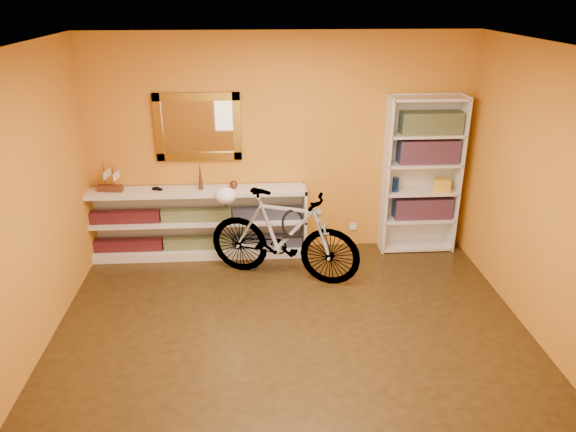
{
  "coord_description": "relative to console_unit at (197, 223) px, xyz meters",
  "views": [
    {
      "loc": [
        -0.32,
        -4.27,
        3.03
      ],
      "look_at": [
        0.0,
        0.7,
        0.95
      ],
      "focal_mm": 34.3,
      "sensor_mm": 36.0,
      "label": 1
    }
  ],
  "objects": [
    {
      "name": "book_row_c",
      "position": [
        2.73,
        0.03,
        1.16
      ],
      "size": [
        0.7,
        0.22,
        0.25
      ],
      "primitive_type": "cube",
      "color": "navy",
      "rests_on": "bookcase"
    },
    {
      "name": "cd_row_upper",
      "position": [
        0.0,
        -0.02,
        0.11
      ],
      "size": [
        2.5,
        0.13,
        0.14
      ],
      "primitive_type": "cube",
      "color": "navy",
      "rests_on": "console_unit"
    },
    {
      "name": "toy_car",
      "position": [
        -0.43,
        0.0,
        0.43
      ],
      "size": [
        0.0,
        0.0,
        0.0
      ],
      "primitive_type": "imported",
      "rotation": [
        0.0,
        0.0,
        1.29
      ],
      "color": "black",
      "rests_on": "console_unit"
    },
    {
      "name": "bronze_ornament",
      "position": [
        0.07,
        0.0,
        0.59
      ],
      "size": [
        0.06,
        0.06,
        0.33
      ],
      "primitive_type": "cone",
      "color": "#58321E",
      "rests_on": "console_unit"
    },
    {
      "name": "bicycle",
      "position": [
        1.0,
        -0.62,
        0.09
      ],
      "size": [
        1.05,
        1.8,
        1.03
      ],
      "primitive_type": "imported",
      "rotation": [
        0.0,
        0.0,
        1.2
      ],
      "color": "silver",
      "rests_on": "floor"
    },
    {
      "name": "travel_mug",
      "position": [
        2.37,
        0.01,
        0.43
      ],
      "size": [
        0.08,
        0.08,
        0.17
      ],
      "primitive_type": "cylinder",
      "color": "navy",
      "rests_on": "bookcase"
    },
    {
      "name": "red_tin",
      "position": [
        2.48,
        0.06,
        1.14
      ],
      "size": [
        0.2,
        0.2,
        0.2
      ],
      "primitive_type": "cube",
      "rotation": [
        0.0,
        0.0,
        0.33
      ],
      "color": "maroon",
      "rests_on": "bookcase"
    },
    {
      "name": "left_wall",
      "position": [
        -1.24,
        -1.81,
        0.88
      ],
      "size": [
        0.01,
        4.0,
        2.6
      ],
      "primitive_type": "cube",
      "color": "orange",
      "rests_on": "ground"
    },
    {
      "name": "floor",
      "position": [
        1.01,
        -1.81,
        -0.43
      ],
      "size": [
        4.5,
        4.0,
        0.01
      ],
      "primitive_type": "cube",
      "color": "black",
      "rests_on": "ground"
    },
    {
      "name": "book_row_b",
      "position": [
        2.73,
        0.03,
        0.83
      ],
      "size": [
        0.7,
        0.22,
        0.28
      ],
      "primitive_type": "cube",
      "color": "maroon",
      "rests_on": "bookcase"
    },
    {
      "name": "decorative_orb",
      "position": [
        0.45,
        0.0,
        0.47
      ],
      "size": [
        0.1,
        0.1,
        0.1
      ],
      "primitive_type": "sphere",
      "color": "#58321E",
      "rests_on": "console_unit"
    },
    {
      "name": "ceiling",
      "position": [
        1.01,
        -1.81,
        2.18
      ],
      "size": [
        4.5,
        4.0,
        0.01
      ],
      "primitive_type": "cube",
      "color": "silver",
      "rests_on": "ground"
    },
    {
      "name": "bookcase",
      "position": [
        2.68,
        0.03,
        0.52
      ],
      "size": [
        0.9,
        0.3,
        1.9
      ],
      "primitive_type": null,
      "color": "silver",
      "rests_on": "floor"
    },
    {
      "name": "gilt_mirror",
      "position": [
        0.06,
        0.15,
        1.12
      ],
      "size": [
        0.98,
        0.06,
        0.78
      ],
      "primitive_type": "cube",
      "color": "olive",
      "rests_on": "back_wall"
    },
    {
      "name": "back_wall",
      "position": [
        1.01,
        0.19,
        0.88
      ],
      "size": [
        4.5,
        0.01,
        2.6
      ],
      "primitive_type": "cube",
      "color": "orange",
      "rests_on": "ground"
    },
    {
      "name": "wall_socket",
      "position": [
        1.91,
        0.17,
        -0.17
      ],
      "size": [
        0.09,
        0.02,
        0.09
      ],
      "primitive_type": "cube",
      "color": "silver",
      "rests_on": "back_wall"
    },
    {
      "name": "right_wall",
      "position": [
        3.27,
        -1.81,
        0.88
      ],
      "size": [
        0.01,
        4.0,
        2.6
      ],
      "primitive_type": "cube",
      "color": "orange",
      "rests_on": "ground"
    },
    {
      "name": "cd_row_lower",
      "position": [
        0.0,
        -0.02,
        -0.26
      ],
      "size": [
        2.5,
        0.13,
        0.14
      ],
      "primitive_type": "cube",
      "color": "black",
      "rests_on": "console_unit"
    },
    {
      "name": "model_ship",
      "position": [
        -0.97,
        0.0,
        0.6
      ],
      "size": [
        0.3,
        0.15,
        0.34
      ],
      "primitive_type": null,
      "rotation": [
        0.0,
        0.0,
        -0.15
      ],
      "color": "#452213",
      "rests_on": "console_unit"
    },
    {
      "name": "book_row_a",
      "position": [
        2.73,
        0.03,
        0.12
      ],
      "size": [
        0.7,
        0.22,
        0.26
      ],
      "primitive_type": "cube",
      "color": "maroon",
      "rests_on": "bookcase"
    },
    {
      "name": "yellow_bag",
      "position": [
        2.93,
        -0.01,
        0.42
      ],
      "size": [
        0.23,
        0.19,
        0.15
      ],
      "primitive_type": "cube",
      "rotation": [
        0.0,
        0.0,
        -0.32
      ],
      "color": "gold",
      "rests_on": "bookcase"
    },
    {
      "name": "u_lock",
      "position": [
        1.09,
        -0.66,
        0.24
      ],
      "size": [
        0.25,
        0.03,
        0.25
      ],
      "primitive_type": "torus",
      "rotation": [
        1.57,
        0.0,
        0.0
      ],
      "color": "black",
      "rests_on": "bicycle"
    },
    {
      "name": "helmet",
      "position": [
        0.37,
        -0.38,
        0.48
      ],
      "size": [
        0.24,
        0.23,
        0.18
      ],
      "primitive_type": "ellipsoid",
      "color": "white",
      "rests_on": "bicycle"
    },
    {
      "name": "console_unit",
      "position": [
        0.0,
        0.0,
        0.0
      ],
      "size": [
        2.6,
        0.35,
        0.85
      ],
      "primitive_type": null,
      "color": "silver",
      "rests_on": "floor"
    }
  ]
}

